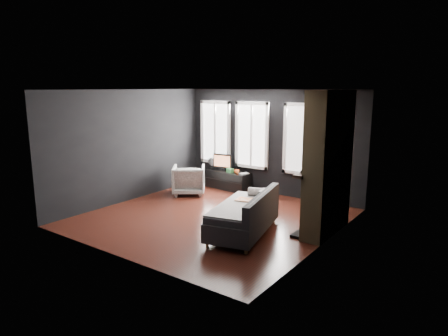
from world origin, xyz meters
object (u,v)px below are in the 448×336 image
Objects in this scene: media_console at (227,180)px; mug at (237,171)px; book at (242,169)px; monitor at (223,161)px; mantel_vase at (325,160)px; sofa at (243,213)px; armchair at (189,178)px.

mug is at bearing -7.86° from media_console.
monitor is at bearing 177.57° from book.
mantel_vase is at bearing -26.44° from monitor.
media_console is (-2.27, 2.65, -0.17)m from sofa.
sofa is at bearing -123.92° from mantel_vase.
mantel_vase is (3.73, -0.15, 0.90)m from armchair.
book is (0.11, 0.11, 0.05)m from mug.
mug is at bearing -169.13° from armchair.
media_console is 0.62m from book.
monitor is at bearing 170.70° from media_console.
mantel_vase is at bearing 140.89° from armchair.
monitor is 0.61m from mug.
armchair is 3.84m from mantel_vase.
sofa is 3.66m from monitor.
mug is (-1.88, 2.56, 0.14)m from sofa.
media_console is 5.89× the size of book.
media_console is (0.48, 1.04, -0.17)m from armchair.
sofa is at bearing -53.72° from mug.
book is at bearing -9.02° from monitor.
media_console is at bearing -21.47° from monitor.
sofa is 3.18m from mug.
mantel_vase is (2.75, -1.21, 0.70)m from book.
media_console is at bearing -177.82° from book.
mug is at bearing 159.03° from mantel_vase.
sofa is 2.34× the size of armchair.
armchair reaches higher than media_console.
monitor is at bearing 160.16° from mantel_vase.
sofa is 1.98m from mantel_vase.
sofa is 8.03× the size of book.
mug is 3.16m from mantel_vase.
book is (0.98, 1.06, 0.19)m from armchair.
mug is (0.39, -0.09, 0.31)m from media_console.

